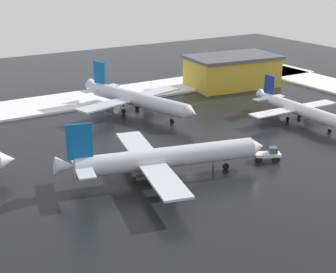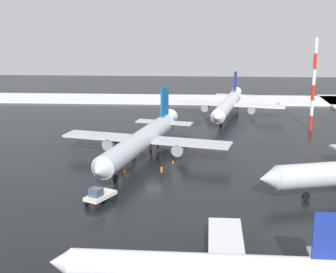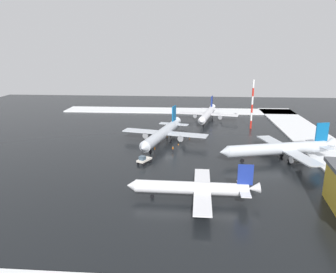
% 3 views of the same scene
% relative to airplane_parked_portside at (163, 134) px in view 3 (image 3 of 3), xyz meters
% --- Properties ---
extents(ground_plane, '(240.00, 240.00, 0.00)m').
position_rel_airplane_parked_portside_xyz_m(ground_plane, '(-7.42, -2.74, -3.56)').
color(ground_plane, black).
extents(snow_bank_far, '(152.00, 16.00, 0.53)m').
position_rel_airplane_parked_portside_xyz_m(snow_bank_far, '(-7.42, -52.74, -3.29)').
color(snow_bank_far, white).
rests_on(snow_bank_far, ground_plane).
extents(snow_bank_right, '(14.00, 116.00, 0.53)m').
position_rel_airplane_parked_portside_xyz_m(snow_bank_right, '(59.58, -2.74, -3.29)').
color(snow_bank_right, white).
rests_on(snow_bank_right, ground_plane).
extents(airplane_parked_portside, '(35.84, 30.05, 10.76)m').
position_rel_airplane_parked_portside_xyz_m(airplane_parked_portside, '(0.00, 0.00, 0.00)').
color(airplane_parked_portside, silver).
rests_on(airplane_parked_portside, ground_plane).
extents(airplane_far_rear, '(23.52, 28.42, 8.45)m').
position_rel_airplane_parked_portside_xyz_m(airplane_far_rear, '(-42.08, -10.57, -0.76)').
color(airplane_far_rear, white).
rests_on(airplane_far_rear, ground_plane).
extents(airplane_parked_starboard, '(31.94, 26.73, 9.55)m').
position_rel_airplane_parked_portside_xyz_m(airplane_parked_starboard, '(36.54, -16.66, -0.40)').
color(airplane_parked_starboard, white).
rests_on(airplane_parked_starboard, ground_plane).
extents(airplane_distant_tail, '(29.38, 34.97, 10.55)m').
position_rel_airplane_parked_portside_xyz_m(airplane_distant_tail, '(-14.26, -35.22, -0.07)').
color(airplane_distant_tail, silver).
rests_on(airplane_distant_tail, ground_plane).
extents(pushback_tug, '(5.10, 4.08, 2.50)m').
position_rel_airplane_parked_portside_xyz_m(pushback_tug, '(-20.43, 3.44, -2.27)').
color(pushback_tug, silver).
rests_on(pushback_tug, ground_plane).
extents(ground_crew_beside_wing, '(0.36, 0.36, 1.71)m').
position_rel_airplane_parked_portside_xyz_m(ground_crew_beside_wing, '(-9.25, 1.68, -2.59)').
color(ground_crew_beside_wing, black).
rests_on(ground_crew_beside_wing, ground_plane).
extents(ground_crew_near_tug, '(0.36, 0.36, 1.71)m').
position_rel_airplane_parked_portside_xyz_m(ground_crew_near_tug, '(4.46, -1.19, -2.59)').
color(ground_crew_near_tug, black).
rests_on(ground_crew_near_tug, ground_plane).
extents(ground_crew_mid_apron, '(0.36, 0.36, 1.71)m').
position_rel_airplane_parked_portside_xyz_m(ground_crew_mid_apron, '(-8.67, -4.02, -2.59)').
color(ground_crew_mid_apron, black).
rests_on(ground_crew_mid_apron, ground_plane).
extents(antenna_mast, '(0.70, 0.70, 19.59)m').
position_rel_airplane_parked_portside_xyz_m(antenna_mast, '(24.20, -33.57, 6.24)').
color(antenna_mast, red).
rests_on(antenna_mast, ground_plane).
extents(traffic_cone_near_nose, '(0.36, 0.36, 0.55)m').
position_rel_airplane_parked_portside_xyz_m(traffic_cone_near_nose, '(6.39, -9.00, -3.28)').
color(traffic_cone_near_nose, orange).
rests_on(traffic_cone_near_nose, ground_plane).
extents(traffic_cone_mid_line, '(0.36, 0.36, 0.55)m').
position_rel_airplane_parked_portside_xyz_m(traffic_cone_mid_line, '(-1.12, -5.42, -3.28)').
color(traffic_cone_mid_line, orange).
rests_on(traffic_cone_mid_line, ground_plane).
extents(traffic_cone_wingtip_side, '(0.36, 0.36, 0.55)m').
position_rel_airplane_parked_portside_xyz_m(traffic_cone_wingtip_side, '(9.39, -9.39, -3.28)').
color(traffic_cone_wingtip_side, orange).
rests_on(traffic_cone_wingtip_side, ground_plane).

